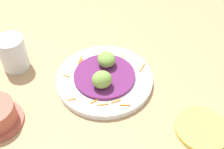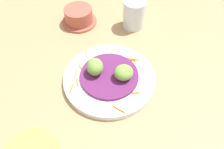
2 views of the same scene
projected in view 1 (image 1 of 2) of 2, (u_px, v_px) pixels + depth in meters
table_surface at (116, 87)px, 79.21cm from camera, size 110.00×110.00×2.00cm
main_plate at (105, 79)px, 78.70cm from camera, size 26.42×26.42×1.78cm
cabbage_bed at (104, 76)px, 77.76cm from camera, size 16.78×16.78×0.87cm
carrot_garnish at (102, 81)px, 76.62cm from camera, size 23.47×21.46×0.40cm
guac_scoop_left at (102, 80)px, 72.96cm from camera, size 5.42×4.89×4.69cm
guac_scoop_center at (106, 59)px, 78.83cm from camera, size 5.58×5.93×4.00cm
side_plate_small at (202, 129)px, 67.85cm from camera, size 12.66×12.66×1.06cm
water_glass at (13, 53)px, 80.01cm from camera, size 7.61×7.61×10.00cm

